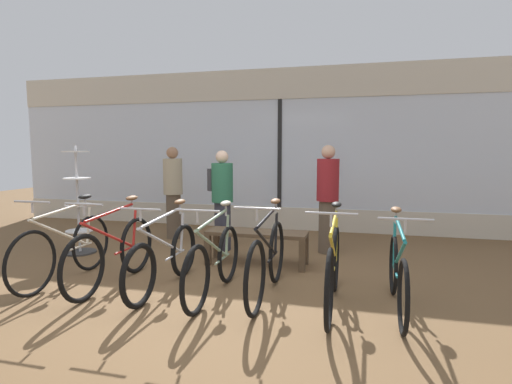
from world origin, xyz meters
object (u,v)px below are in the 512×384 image
bicycle_center (214,262)px  display_bench (257,237)px  bicycle_far_right (398,273)px  bicycle_left (113,252)px  accessory_rack (78,209)px  customer_near_rack (222,197)px  bicycle_far_left (65,248)px  customer_mid_floor (173,191)px  bicycle_right (333,268)px  bicycle_center_right (267,260)px  customer_by_window (328,197)px  bicycle_center_left (164,258)px

bicycle_center → display_bench: size_ratio=1.21×
bicycle_far_right → bicycle_left: bearing=-179.5°
accessory_rack → customer_near_rack: accessory_rack is taller
bicycle_center → customer_near_rack: 2.11m
bicycle_far_left → display_bench: size_ratio=1.24×
customer_mid_floor → customer_near_rack: bearing=-27.1°
display_bench → customer_mid_floor: size_ratio=0.85×
bicycle_right → customer_near_rack: bearing=133.6°
bicycle_center_right → customer_by_window: (0.49, 2.06, 0.47)m
bicycle_far_left → bicycle_center_left: size_ratio=1.01×
customer_near_rack → customer_by_window: customer_by_window is taller
bicycle_right → bicycle_far_right: (0.63, 0.06, -0.03)m
bicycle_center_right → bicycle_far_right: 1.34m
bicycle_left → bicycle_center: 1.28m
bicycle_far_left → customer_near_rack: bearing=55.6°
bicycle_center_left → bicycle_right: 1.91m
bicycle_right → bicycle_left: bearing=179.2°
bicycle_far_right → customer_near_rack: size_ratio=1.05×
bicycle_right → customer_near_rack: 2.75m
bicycle_far_right → customer_mid_floor: 4.42m
customer_by_window → bicycle_center_left: bearing=-128.1°
bicycle_center_right → bicycle_right: 0.72m
bicycle_left → bicycle_center_right: size_ratio=1.00×
bicycle_far_left → bicycle_center_left: bicycle_far_left is taller
bicycle_far_left → bicycle_far_right: bearing=0.7°
bicycle_center_right → customer_by_window: bearing=76.7°
bicycle_center → bicycle_center_right: size_ratio=0.95×
bicycle_right → display_bench: bicycle_right is taller
bicycle_left → bicycle_center: (1.28, -0.04, -0.01)m
bicycle_far_right → customer_mid_floor: bearing=145.6°
bicycle_center_left → customer_mid_floor: (-1.10, 2.49, 0.50)m
accessory_rack → bicycle_center_left: bearing=-29.6°
bicycle_right → accessory_rack: accessory_rack is taller
bicycle_left → bicycle_center_left: size_ratio=1.03×
bicycle_far_left → bicycle_far_right: bicycle_far_left is taller
bicycle_center_right → bicycle_right: (0.71, -0.13, 0.00)m
bicycle_far_left → bicycle_center_right: size_ratio=0.98×
display_bench → customer_by_window: size_ratio=0.84×
bicycle_center_left → bicycle_center_right: bicycle_center_right is taller
bicycle_far_left → accessory_rack: (-0.74, 1.20, 0.28)m
bicycle_center_left → customer_near_rack: size_ratio=1.09×
bicycle_center_right → customer_by_window: 2.17m
bicycle_center_left → display_bench: (0.78, 1.23, 0.02)m
bicycle_left → bicycle_center_right: 1.85m
bicycle_left → customer_near_rack: 2.10m
bicycle_far_left → customer_by_window: (2.99, 2.18, 0.47)m
bicycle_center → bicycle_center_right: bicycle_center_right is taller
bicycle_left → customer_by_window: (2.33, 2.15, 0.48)m
display_bench → customer_mid_floor: (-1.88, 1.27, 0.48)m
bicycle_center_right → customer_near_rack: 2.22m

